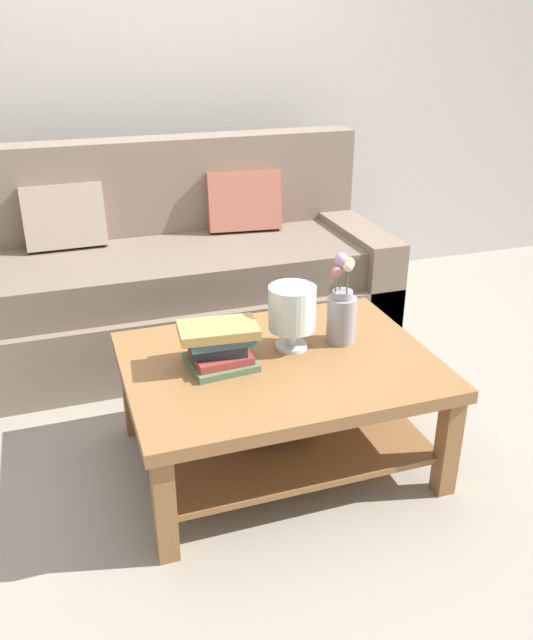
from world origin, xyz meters
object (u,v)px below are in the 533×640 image
(book_stack_main, at_px, (219,344))
(flower_pitcher, at_px, (342,311))
(couch, at_px, (172,279))
(coffee_table, at_px, (278,389))
(glass_hurricane_vase, at_px, (292,310))

(book_stack_main, bearing_deg, flower_pitcher, 3.65)
(couch, distance_m, flower_pitcher, 1.24)
(coffee_table, xyz_separation_m, flower_pitcher, (0.29, 0.07, 0.26))
(coffee_table, relative_size, flower_pitcher, 3.18)
(book_stack_main, bearing_deg, coffee_table, -10.20)
(couch, xyz_separation_m, coffee_table, (0.18, -1.20, -0.03))
(couch, height_order, glass_hurricane_vase, couch)
(coffee_table, height_order, glass_hurricane_vase, glass_hurricane_vase)
(book_stack_main, bearing_deg, glass_hurricane_vase, 7.94)
(couch, xyz_separation_m, book_stack_main, (-0.04, -1.16, 0.18))
(flower_pitcher, bearing_deg, coffee_table, -165.94)
(flower_pitcher, bearing_deg, book_stack_main, -176.35)
(coffee_table, bearing_deg, couch, 98.59)
(couch, distance_m, coffee_table, 1.21)
(couch, relative_size, coffee_table, 1.93)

